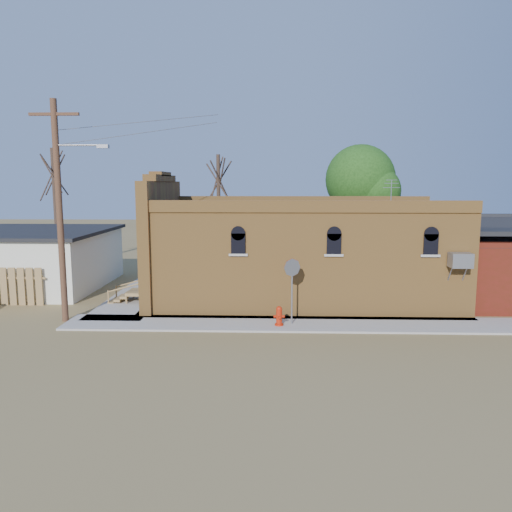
{
  "coord_description": "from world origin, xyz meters",
  "views": [
    {
      "loc": [
        0.43,
        -18.76,
        5.7
      ],
      "look_at": [
        -0.31,
        3.83,
        2.4
      ],
      "focal_mm": 35.0,
      "sensor_mm": 36.0,
      "label": 1
    }
  ],
  "objects_px": {
    "brick_bar": "(297,253)",
    "utility_pole": "(61,206)",
    "stop_sign": "(292,274)",
    "trash_barrel": "(146,301)",
    "fire_hydrant": "(279,316)"
  },
  "relations": [
    {
      "from": "utility_pole",
      "to": "trash_barrel",
      "type": "relative_size",
      "value": 12.59
    },
    {
      "from": "brick_bar",
      "to": "utility_pole",
      "type": "distance_m",
      "value": 10.96
    },
    {
      "from": "brick_bar",
      "to": "stop_sign",
      "type": "xyz_separation_m",
      "value": [
        -0.42,
        -4.67,
        -0.21
      ]
    },
    {
      "from": "brick_bar",
      "to": "fire_hydrant",
      "type": "height_order",
      "value": "brick_bar"
    },
    {
      "from": "stop_sign",
      "to": "trash_barrel",
      "type": "xyz_separation_m",
      "value": [
        -6.52,
        2.27,
        -1.69
      ]
    },
    {
      "from": "fire_hydrant",
      "to": "trash_barrel",
      "type": "height_order",
      "value": "fire_hydrant"
    },
    {
      "from": "trash_barrel",
      "to": "utility_pole",
      "type": "bearing_deg",
      "value": -146.3
    },
    {
      "from": "brick_bar",
      "to": "utility_pole",
      "type": "height_order",
      "value": "utility_pole"
    },
    {
      "from": "stop_sign",
      "to": "brick_bar",
      "type": "bearing_deg",
      "value": 80.6
    },
    {
      "from": "fire_hydrant",
      "to": "trash_barrel",
      "type": "xyz_separation_m",
      "value": [
        -6.01,
        2.54,
        -0.03
      ]
    },
    {
      "from": "stop_sign",
      "to": "trash_barrel",
      "type": "relative_size",
      "value": 3.73
    },
    {
      "from": "brick_bar",
      "to": "trash_barrel",
      "type": "bearing_deg",
      "value": -160.95
    },
    {
      "from": "brick_bar",
      "to": "stop_sign",
      "type": "distance_m",
      "value": 4.7
    },
    {
      "from": "brick_bar",
      "to": "trash_barrel",
      "type": "relative_size",
      "value": 22.94
    },
    {
      "from": "fire_hydrant",
      "to": "trash_barrel",
      "type": "relative_size",
      "value": 1.1
    }
  ]
}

